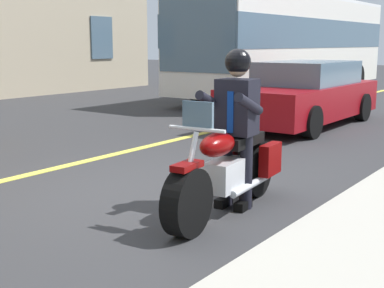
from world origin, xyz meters
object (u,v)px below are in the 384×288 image
object	(u,v)px
rider_main	(236,115)
bus_near	(291,41)
car_silver	(304,94)
motorcycle_main	(228,171)

from	to	relation	value
rider_main	bus_near	size ratio (longest dim) A/B	0.16
car_silver	motorcycle_main	bearing A→B (deg)	17.44
rider_main	bus_near	bearing A→B (deg)	-156.67
motorcycle_main	car_silver	bearing A→B (deg)	-162.56
bus_near	rider_main	bearing A→B (deg)	23.33
rider_main	car_silver	bearing A→B (deg)	-162.23
motorcycle_main	bus_near	bearing A→B (deg)	-156.91
car_silver	bus_near	bearing A→B (deg)	-151.32
motorcycle_main	bus_near	world-z (taller)	bus_near
bus_near	motorcycle_main	bearing A→B (deg)	23.09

